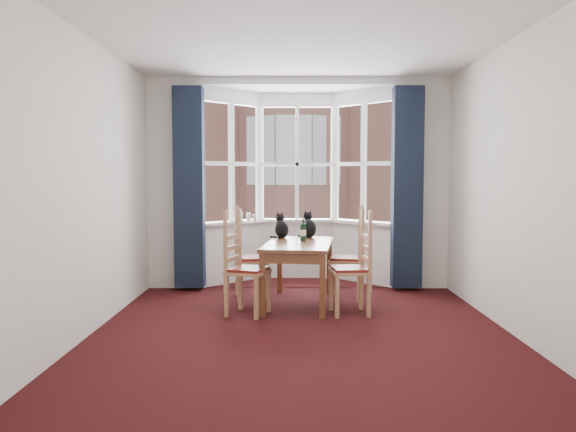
{
  "coord_description": "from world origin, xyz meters",
  "views": [
    {
      "loc": [
        -0.11,
        -5.24,
        1.49
      ],
      "look_at": [
        -0.13,
        1.05,
        1.05
      ],
      "focal_mm": 35.0,
      "sensor_mm": 36.0,
      "label": 1
    }
  ],
  "objects_px": {
    "chair_right_near": "(358,271)",
    "candle_tall": "(240,216)",
    "cat_right": "(309,227)",
    "candle_extra": "(255,218)",
    "chair_left_near": "(240,271)",
    "cat_left": "(282,228)",
    "chair_left_far": "(244,260)",
    "wine_bottle": "(303,231)",
    "chair_right_far": "(354,260)",
    "candle_short": "(249,217)",
    "dining_table": "(299,250)"
  },
  "relations": [
    {
      "from": "candle_short",
      "to": "chair_left_near",
      "type": "bearing_deg",
      "value": -88.71
    },
    {
      "from": "chair_left_far",
      "to": "wine_bottle",
      "type": "xyz_separation_m",
      "value": [
        0.72,
        -0.19,
        0.37
      ]
    },
    {
      "from": "cat_left",
      "to": "chair_right_far",
      "type": "bearing_deg",
      "value": -11.76
    },
    {
      "from": "candle_tall",
      "to": "chair_right_near",
      "type": "bearing_deg",
      "value": -51.62
    },
    {
      "from": "chair_left_far",
      "to": "cat_left",
      "type": "relative_size",
      "value": 2.78
    },
    {
      "from": "chair_right_far",
      "to": "wine_bottle",
      "type": "distance_m",
      "value": 0.75
    },
    {
      "from": "cat_right",
      "to": "candle_extra",
      "type": "relative_size",
      "value": 3.8
    },
    {
      "from": "cat_left",
      "to": "cat_right",
      "type": "bearing_deg",
      "value": 10.18
    },
    {
      "from": "chair_right_near",
      "to": "cat_right",
      "type": "xyz_separation_m",
      "value": [
        -0.5,
        1.02,
        0.39
      ]
    },
    {
      "from": "chair_left_near",
      "to": "cat_right",
      "type": "bearing_deg",
      "value": 52.96
    },
    {
      "from": "dining_table",
      "to": "wine_bottle",
      "type": "distance_m",
      "value": 0.25
    },
    {
      "from": "dining_table",
      "to": "cat_right",
      "type": "xyz_separation_m",
      "value": [
        0.14,
        0.56,
        0.22
      ]
    },
    {
      "from": "wine_bottle",
      "to": "chair_left_near",
      "type": "bearing_deg",
      "value": -138.97
    },
    {
      "from": "chair_left_far",
      "to": "candle_extra",
      "type": "height_order",
      "value": "candle_extra"
    },
    {
      "from": "cat_right",
      "to": "candle_tall",
      "type": "distance_m",
      "value": 1.23
    },
    {
      "from": "chair_right_near",
      "to": "candle_extra",
      "type": "bearing_deg",
      "value": 123.58
    },
    {
      "from": "wine_bottle",
      "to": "chair_right_far",
      "type": "bearing_deg",
      "value": 16.21
    },
    {
      "from": "cat_right",
      "to": "candle_short",
      "type": "distance_m",
      "value": 1.16
    },
    {
      "from": "chair_right_far",
      "to": "cat_left",
      "type": "distance_m",
      "value": 0.98
    },
    {
      "from": "cat_left",
      "to": "candle_tall",
      "type": "distance_m",
      "value": 1.04
    },
    {
      "from": "cat_right",
      "to": "chair_right_near",
      "type": "bearing_deg",
      "value": -64.03
    },
    {
      "from": "cat_right",
      "to": "candle_extra",
      "type": "distance_m",
      "value": 1.12
    },
    {
      "from": "wine_bottle",
      "to": "candle_short",
      "type": "distance_m",
      "value": 1.45
    },
    {
      "from": "cat_left",
      "to": "candle_extra",
      "type": "height_order",
      "value": "cat_left"
    },
    {
      "from": "cat_right",
      "to": "wine_bottle",
      "type": "bearing_deg",
      "value": -101.08
    },
    {
      "from": "dining_table",
      "to": "candle_extra",
      "type": "distance_m",
      "value": 1.55
    },
    {
      "from": "chair_right_near",
      "to": "candle_extra",
      "type": "distance_m",
      "value": 2.28
    },
    {
      "from": "wine_bottle",
      "to": "cat_left",
      "type": "bearing_deg",
      "value": 125.59
    },
    {
      "from": "chair_left_far",
      "to": "wine_bottle",
      "type": "relative_size",
      "value": 3.36
    },
    {
      "from": "dining_table",
      "to": "chair_left_far",
      "type": "bearing_deg",
      "value": 154.3
    },
    {
      "from": "chair_right_near",
      "to": "chair_left_near",
      "type": "bearing_deg",
      "value": -179.49
    },
    {
      "from": "chair_left_far",
      "to": "chair_right_near",
      "type": "relative_size",
      "value": 1.0
    },
    {
      "from": "cat_left",
      "to": "candle_extra",
      "type": "distance_m",
      "value": 0.98
    },
    {
      "from": "candle_tall",
      "to": "dining_table",
      "type": "bearing_deg",
      "value": -59.31
    },
    {
      "from": "chair_left_near",
      "to": "chair_left_far",
      "type": "bearing_deg",
      "value": 91.58
    },
    {
      "from": "chair_right_near",
      "to": "wine_bottle",
      "type": "xyz_separation_m",
      "value": [
        -0.58,
        0.59,
        0.37
      ]
    },
    {
      "from": "chair_left_far",
      "to": "cat_right",
      "type": "relative_size",
      "value": 2.64
    },
    {
      "from": "chair_left_far",
      "to": "candle_extra",
      "type": "xyz_separation_m",
      "value": [
        0.06,
        1.08,
        0.44
      ]
    },
    {
      "from": "chair_right_far",
      "to": "candle_extra",
      "type": "bearing_deg",
      "value": 139.66
    },
    {
      "from": "chair_left_near",
      "to": "wine_bottle",
      "type": "distance_m",
      "value": 1.0
    },
    {
      "from": "dining_table",
      "to": "cat_left",
      "type": "distance_m",
      "value": 0.58
    },
    {
      "from": "wine_bottle",
      "to": "candle_short",
      "type": "height_order",
      "value": "wine_bottle"
    },
    {
      "from": "cat_left",
      "to": "cat_right",
      "type": "relative_size",
      "value": 0.95
    },
    {
      "from": "cat_left",
      "to": "candle_extra",
      "type": "xyz_separation_m",
      "value": [
        -0.39,
        0.9,
        0.06
      ]
    },
    {
      "from": "chair_right_near",
      "to": "candle_tall",
      "type": "xyz_separation_m",
      "value": [
        -1.43,
        1.81,
        0.46
      ]
    },
    {
      "from": "chair_left_far",
      "to": "cat_left",
      "type": "height_order",
      "value": "cat_left"
    },
    {
      "from": "chair_left_near",
      "to": "chair_right_near",
      "type": "distance_m",
      "value": 1.28
    },
    {
      "from": "cat_right",
      "to": "candle_extra",
      "type": "height_order",
      "value": "cat_right"
    },
    {
      "from": "chair_left_near",
      "to": "candle_extra",
      "type": "xyz_separation_m",
      "value": [
        0.04,
        1.87,
        0.44
      ]
    },
    {
      "from": "wine_bottle",
      "to": "dining_table",
      "type": "bearing_deg",
      "value": -111.67
    }
  ]
}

